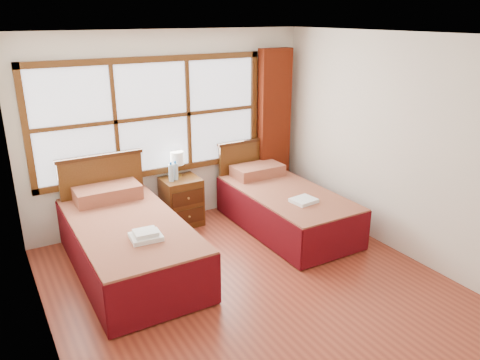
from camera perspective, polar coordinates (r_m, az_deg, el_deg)
floor at (r=5.08m, az=2.20°, el=-13.59°), size 4.50×4.50×0.00m
ceiling at (r=4.25m, az=2.67°, el=17.17°), size 4.50×4.50×0.00m
wall_back at (r=6.43m, az=-8.48°, el=6.11°), size 4.00×0.00×4.00m
wall_left at (r=3.88m, az=-23.45°, el=-4.55°), size 0.00×4.50×4.50m
wall_right at (r=5.78m, az=19.40°, el=3.66°), size 0.00×4.50×4.50m
window at (r=6.27m, az=-10.57°, el=7.51°), size 3.16×0.06×1.56m
curtain at (r=7.08m, az=4.15°, el=6.43°), size 0.50×0.16×2.30m
bed_left at (r=5.51m, az=-13.53°, el=-7.23°), size 1.15×2.23×1.12m
bed_right at (r=6.39m, az=5.34°, el=-3.17°), size 1.06×2.08×1.03m
nightstand at (r=6.50m, az=-7.13°, el=-2.62°), size 0.50×0.49×0.67m
towels_left at (r=4.91m, az=-11.41°, el=-6.64°), size 0.33×0.29×0.09m
towels_right at (r=5.92m, az=7.77°, el=-2.49°), size 0.32×0.29×0.05m
lamp at (r=6.41m, az=-7.68°, el=2.57°), size 0.18×0.18×0.35m
bottle_near at (r=6.27m, az=-8.39°, el=0.90°), size 0.07×0.07×0.26m
bottle_far at (r=6.33m, az=-7.87°, el=1.07°), size 0.07×0.07×0.26m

